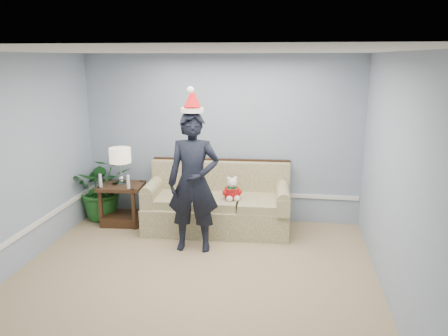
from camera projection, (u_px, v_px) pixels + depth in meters
name	position (u px, v px, depth m)	size (l,w,h in m)	color
room_shell	(183.00, 181.00, 4.68)	(4.54, 5.04, 2.74)	tan
wainscot_trim	(124.00, 216.00, 6.21)	(4.49, 4.99, 0.06)	white
sofa	(217.00, 205.00, 6.87)	(2.27, 1.06, 1.04)	#515A2A
side_table	(123.00, 208.00, 7.09)	(0.73, 0.63, 0.66)	#3C2415
table_lamp	(120.00, 157.00, 6.85)	(0.34, 0.34, 0.60)	silver
candle_pair	(114.00, 182.00, 6.80)	(0.51, 0.05, 0.21)	silver
houseplant	(103.00, 187.00, 7.26)	(0.97, 0.84, 1.08)	#1D5A20
man	(194.00, 183.00, 5.97)	(0.71, 0.47, 1.95)	black
santa_hat	(192.00, 101.00, 5.71)	(0.34, 0.37, 0.35)	white
teddy_bear	(232.00, 191.00, 6.57)	(0.28, 0.29, 0.36)	white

